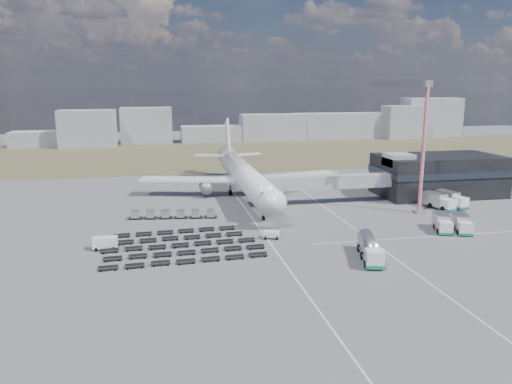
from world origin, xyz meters
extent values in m
plane|color=#565659|center=(0.00, 0.00, 0.00)|extent=(420.00, 420.00, 0.00)
cube|color=#463E2A|center=(0.00, 110.00, 0.01)|extent=(420.00, 90.00, 0.01)
cube|color=silver|center=(-2.00, 5.00, 0.01)|extent=(0.25, 110.00, 0.01)
cube|color=silver|center=(16.00, 5.00, 0.01)|extent=(0.25, 110.00, 0.01)
cube|color=silver|center=(25.00, -8.00, 0.01)|extent=(40.00, 0.25, 0.01)
cube|color=black|center=(48.00, 24.00, 5.00)|extent=(30.00, 16.00, 10.00)
cube|color=#262D38|center=(48.00, 24.00, 6.20)|extent=(30.40, 16.40, 1.60)
cube|color=#939399|center=(36.00, 22.00, 9.50)|extent=(6.00, 6.00, 3.00)
cube|color=#939399|center=(18.10, 20.50, 5.10)|extent=(29.80, 3.00, 3.00)
cube|color=#939399|center=(4.70, 20.00, 5.10)|extent=(4.00, 3.60, 3.40)
cylinder|color=slate|center=(6.20, 20.50, 2.55)|extent=(0.70, 0.70, 5.10)
cylinder|color=black|center=(6.20, 20.50, 0.45)|extent=(1.40, 0.90, 1.40)
cylinder|color=white|center=(0.00, 30.00, 5.30)|extent=(5.60, 48.00, 5.60)
cone|color=white|center=(0.00, 3.50, 5.30)|extent=(5.60, 5.00, 5.60)
cone|color=white|center=(0.00, 58.00, 6.10)|extent=(5.60, 8.00, 5.60)
cube|color=black|center=(0.00, 5.50, 6.10)|extent=(2.20, 2.00, 0.80)
cube|color=white|center=(-13.00, 35.00, 4.10)|extent=(25.59, 11.38, 0.50)
cube|color=white|center=(13.00, 35.00, 4.10)|extent=(25.59, 11.38, 0.50)
cylinder|color=slate|center=(-9.50, 33.00, 2.40)|extent=(3.00, 5.00, 3.00)
cylinder|color=slate|center=(9.50, 33.00, 2.40)|extent=(3.00, 5.00, 3.00)
cube|color=white|center=(-5.50, 60.00, 6.50)|extent=(9.49, 5.63, 0.35)
cube|color=white|center=(5.50, 60.00, 6.50)|extent=(9.49, 5.63, 0.35)
cube|color=white|center=(0.00, 61.00, 11.80)|extent=(0.50, 9.06, 11.45)
cylinder|color=slate|center=(0.00, 9.00, 1.25)|extent=(0.50, 0.50, 2.50)
cylinder|color=slate|center=(-3.20, 34.00, 1.25)|extent=(0.60, 0.60, 2.50)
cylinder|color=slate|center=(3.20, 34.00, 1.25)|extent=(0.60, 0.60, 2.50)
cylinder|color=black|center=(0.00, 9.00, 0.50)|extent=(0.50, 1.20, 1.20)
cube|color=#9295A0|center=(-73.70, 148.79, 3.36)|extent=(21.43, 12.00, 6.72)
cube|color=#9295A0|center=(-50.69, 142.86, 8.09)|extent=(24.09, 12.00, 16.18)
cube|color=#9295A0|center=(-25.52, 154.24, 8.26)|extent=(23.51, 12.00, 16.52)
cube|color=#9295A0|center=(13.95, 152.17, 3.80)|extent=(46.83, 12.00, 7.60)
cube|color=#9295A0|center=(34.62, 151.69, 6.44)|extent=(30.51, 12.00, 12.89)
cube|color=#9295A0|center=(71.04, 154.24, 6.44)|extent=(45.10, 12.00, 12.87)
cube|color=#9295A0|center=(103.54, 149.79, 8.23)|extent=(20.48, 12.00, 16.47)
cube|color=#9295A0|center=(122.31, 155.86, 10.04)|extent=(30.36, 12.00, 20.08)
cube|color=white|center=(10.76, -21.05, 1.61)|extent=(3.24, 3.24, 2.55)
cube|color=#157B5E|center=(10.76, -21.05, 0.61)|extent=(3.38, 3.38, 0.55)
cylinder|color=#B6B6BB|center=(12.13, -15.80, 2.11)|extent=(4.78, 8.74, 2.77)
cube|color=slate|center=(12.13, -15.80, 0.83)|extent=(4.67, 8.71, 0.39)
cylinder|color=black|center=(11.71, -17.41, 0.55)|extent=(3.10, 1.91, 1.22)
cube|color=white|center=(-1.18, -3.47, 0.68)|extent=(3.33, 2.49, 1.37)
cube|color=white|center=(-30.09, -3.93, 1.09)|extent=(4.09, 1.90, 2.19)
cube|color=white|center=(6.78, 28.84, 1.71)|extent=(4.05, 6.84, 2.99)
cube|color=#157B5E|center=(6.78, 28.84, 0.48)|extent=(4.18, 6.97, 0.48)
cube|color=white|center=(30.96, -7.40, 1.35)|extent=(3.02, 2.96, 2.29)
cube|color=#157B5E|center=(30.96, -7.40, 0.47)|extent=(3.15, 3.09, 0.47)
cube|color=#B6B6BB|center=(32.17, -3.96, 1.77)|extent=(3.95, 5.35, 2.71)
cube|color=white|center=(34.30, -8.57, 1.35)|extent=(3.02, 2.96, 2.29)
cube|color=#157B5E|center=(34.30, -8.57, 0.47)|extent=(3.15, 3.09, 0.47)
cube|color=#B6B6BB|center=(35.51, -5.13, 1.77)|extent=(3.95, 5.35, 2.71)
cube|color=white|center=(41.33, 8.32, 1.47)|extent=(3.17, 3.09, 2.49)
cube|color=#157B5E|center=(41.33, 8.32, 0.51)|extent=(3.31, 3.23, 0.51)
cube|color=#B6B6BB|center=(40.27, 12.14, 1.92)|extent=(4.00, 5.74, 2.94)
cube|color=white|center=(45.03, 9.35, 1.47)|extent=(3.17, 3.09, 2.49)
cube|color=#157B5E|center=(45.03, 9.35, 0.51)|extent=(3.31, 3.23, 0.51)
cube|color=#B6B6BB|center=(43.97, 13.16, 1.92)|extent=(4.00, 5.74, 2.94)
cube|color=black|center=(-25.90, 14.87, 0.29)|extent=(2.72, 1.88, 0.18)
cube|color=#B6B6BB|center=(-25.90, 14.87, 1.12)|extent=(1.75, 1.75, 1.46)
cube|color=black|center=(-22.81, 14.46, 0.29)|extent=(2.72, 1.88, 0.18)
cube|color=#B6B6BB|center=(-22.81, 14.46, 1.12)|extent=(1.75, 1.75, 1.46)
cube|color=black|center=(-19.72, 14.05, 0.29)|extent=(2.72, 1.88, 0.18)
cube|color=#B6B6BB|center=(-19.72, 14.05, 1.12)|extent=(1.75, 1.75, 1.46)
cube|color=black|center=(-16.62, 13.63, 0.29)|extent=(2.72, 1.88, 0.18)
cube|color=#B6B6BB|center=(-16.62, 13.63, 1.12)|extent=(1.75, 1.75, 1.46)
cube|color=black|center=(-13.53, 13.22, 0.29)|extent=(2.72, 1.88, 0.18)
cube|color=#B6B6BB|center=(-13.53, 13.22, 1.12)|extent=(1.75, 1.75, 1.46)
cube|color=black|center=(-10.44, 12.81, 0.29)|extent=(2.72, 1.88, 0.18)
cube|color=#B6B6BB|center=(-10.44, 12.81, 1.12)|extent=(1.75, 1.75, 1.46)
cube|color=black|center=(-17.12, -13.04, 0.35)|extent=(27.35, 3.02, 0.70)
cube|color=black|center=(-17.36, -8.95, 0.35)|extent=(27.35, 3.02, 0.70)
cube|color=black|center=(-17.59, -4.86, 0.35)|extent=(27.35, 3.02, 0.70)
cube|color=black|center=(-17.82, -0.77, 0.35)|extent=(23.46, 2.80, 0.70)
cube|color=black|center=(-18.06, 3.32, 0.35)|extent=(23.46, 2.80, 0.70)
cylinder|color=red|center=(34.46, 8.41, 13.58)|extent=(0.76, 0.76, 27.16)
cube|color=slate|center=(34.46, 8.41, 27.48)|extent=(2.64, 1.68, 1.30)
cube|color=#565659|center=(34.46, 8.41, 0.16)|extent=(2.17, 2.17, 0.33)
camera|label=1|loc=(-20.70, -87.68, 27.45)|focal=35.00mm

